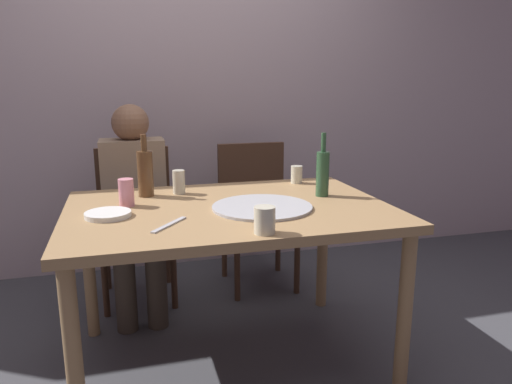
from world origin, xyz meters
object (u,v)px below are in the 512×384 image
object	(u,v)px
tumbler_far	(265,220)
tumbler_near	(179,182)
dining_table	(229,224)
chair_left	(135,214)
wine_glass	(297,175)
plate_stack	(108,214)
wine_bottle	(323,172)
table_knife	(169,225)
beer_bottle	(145,172)
soda_can	(126,193)
chair_right	(256,205)
guest_in_sweater	(135,199)
pizza_tray	(262,207)

from	to	relation	value
tumbler_far	tumbler_near	bearing A→B (deg)	107.70
dining_table	chair_left	distance (m)	0.98
wine_glass	plate_stack	distance (m)	1.05
wine_glass	plate_stack	bearing A→B (deg)	-156.79
wine_bottle	table_knife	bearing A→B (deg)	-158.83
beer_bottle	tumbler_near	bearing A→B (deg)	2.66
wine_bottle	chair_left	world-z (taller)	wine_bottle
tumbler_far	soda_can	world-z (taller)	soda_can
chair_left	chair_right	bearing A→B (deg)	-180.00
wine_bottle	beer_bottle	bearing A→B (deg)	164.82
tumbler_far	soda_can	bearing A→B (deg)	131.77
wine_bottle	soda_can	world-z (taller)	wine_bottle
tumbler_near	soda_can	distance (m)	0.31
guest_in_sweater	pizza_tray	bearing A→B (deg)	122.71
dining_table	chair_left	world-z (taller)	chair_left
wine_bottle	tumbler_near	distance (m)	0.70
dining_table	wine_bottle	size ratio (longest dim) A/B	4.62
tumbler_far	chair_right	bearing A→B (deg)	75.93
tumbler_near	wine_bottle	bearing A→B (deg)	-19.16
tumbler_far	guest_in_sweater	bearing A→B (deg)	110.61
plate_stack	chair_left	size ratio (longest dim) A/B	0.21
guest_in_sweater	beer_bottle	bearing A→B (deg)	96.09
beer_bottle	guest_in_sweater	xyz separation A→B (m)	(-0.05, 0.44, -0.23)
dining_table	chair_right	bearing A→B (deg)	67.47
wine_bottle	guest_in_sweater	size ratio (longest dim) A/B	0.26
dining_table	table_knife	distance (m)	0.37
chair_right	tumbler_far	bearing A→B (deg)	75.93
pizza_tray	tumbler_far	size ratio (longest dim) A/B	4.37
wine_glass	table_knife	bearing A→B (deg)	-140.84
beer_bottle	chair_right	bearing A→B (deg)	40.03
guest_in_sweater	dining_table	bearing A→B (deg)	117.88
tumbler_near	wine_glass	world-z (taller)	tumbler_near
wine_bottle	pizza_tray	bearing A→B (deg)	-157.04
beer_bottle	wine_glass	bearing A→B (deg)	6.32
pizza_tray	plate_stack	distance (m)	0.64
tumbler_far	soda_can	xyz separation A→B (m)	(-0.48, 0.53, 0.01)
pizza_tray	plate_stack	bearing A→B (deg)	176.53
wine_glass	soda_can	distance (m)	0.93
dining_table	beer_bottle	xyz separation A→B (m)	(-0.34, 0.29, 0.20)
tumbler_near	tumbler_far	bearing A→B (deg)	-72.30
pizza_tray	plate_stack	size ratio (longest dim) A/B	2.34
plate_stack	guest_in_sweater	distance (m)	0.79
soda_can	chair_right	world-z (taller)	chair_right
beer_bottle	chair_right	distance (m)	0.99
beer_bottle	soda_can	distance (m)	0.20
wine_bottle	soda_can	xyz separation A→B (m)	(-0.90, 0.05, -0.05)
tumbler_far	chair_left	size ratio (longest dim) A/B	0.11
table_knife	chair_right	world-z (taller)	chair_right
pizza_tray	table_knife	size ratio (longest dim) A/B	1.98
tumbler_near	guest_in_sweater	world-z (taller)	guest_in_sweater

